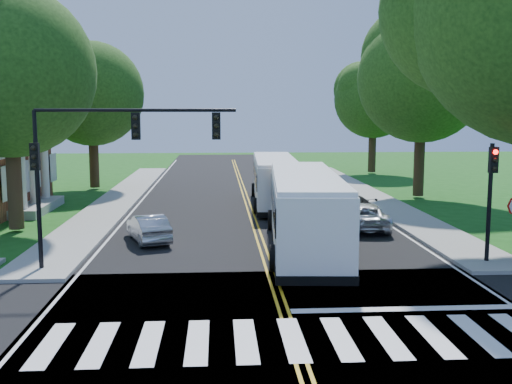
{
  "coord_description": "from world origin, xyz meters",
  "views": [
    {
      "loc": [
        -1.86,
        -14.85,
        5.68
      ],
      "look_at": [
        -0.28,
        9.67,
        2.4
      ],
      "focal_mm": 42.0,
      "sensor_mm": 36.0,
      "label": 1
    }
  ],
  "objects": [
    {
      "name": "stop_bar",
      "position": [
        3.5,
        1.6,
        0.02
      ],
      "size": [
        6.6,
        0.4,
        0.01
      ],
      "primitive_type": "cube",
      "color": "silver",
      "rests_on": "road"
    },
    {
      "name": "sidewalk_ne",
      "position": [
        8.3,
        25.0,
        0.07
      ],
      "size": [
        2.6,
        40.0,
        0.15
      ],
      "primitive_type": "cube",
      "color": "gray",
      "rests_on": "ground"
    },
    {
      "name": "signal_ne",
      "position": [
        8.2,
        6.44,
        2.96
      ],
      "size": [
        0.3,
        0.46,
        4.4
      ],
      "color": "black",
      "rests_on": "ground"
    },
    {
      "name": "suv",
      "position": [
        5.26,
        13.58,
        0.65
      ],
      "size": [
        2.63,
        4.82,
        1.28
      ],
      "primitive_type": "imported",
      "rotation": [
        0.0,
        0.0,
        3.03
      ],
      "color": "silver",
      "rests_on": "road"
    },
    {
      "name": "sidewalk_nw",
      "position": [
        -8.3,
        25.0,
        0.07
      ],
      "size": [
        2.6,
        40.0,
        0.15
      ],
      "primitive_type": "cube",
      "color": "gray",
      "rests_on": "ground"
    },
    {
      "name": "cross_road",
      "position": [
        0.0,
        0.0,
        0.01
      ],
      "size": [
        60.0,
        12.0,
        0.01
      ],
      "primitive_type": "cube",
      "color": "black",
      "rests_on": "ground"
    },
    {
      "name": "tree_east_far",
      "position": [
        12.5,
        40.0,
        6.86
      ],
      "size": [
        7.2,
        7.2,
        10.34
      ],
      "color": "black",
      "rests_on": "ground"
    },
    {
      "name": "dark_sedan",
      "position": [
        5.25,
        17.68,
        0.59
      ],
      "size": [
        2.95,
        4.29,
        1.15
      ],
      "primitive_type": "imported",
      "rotation": [
        0.0,
        0.0,
        3.51
      ],
      "color": "black",
      "rests_on": "road"
    },
    {
      "name": "bus_lead",
      "position": [
        1.73,
        9.53,
        1.68
      ],
      "size": [
        3.64,
        12.39,
        3.16
      ],
      "rotation": [
        0.0,
        0.0,
        3.07
      ],
      "color": "white",
      "rests_on": "road"
    },
    {
      "name": "ground",
      "position": [
        0.0,
        0.0,
        0.0
      ],
      "size": [
        140.0,
        140.0,
        0.0
      ],
      "primitive_type": "plane",
      "color": "#174E13",
      "rests_on": "ground"
    },
    {
      "name": "edge_line_e",
      "position": [
        6.8,
        22.0,
        0.01
      ],
      "size": [
        0.12,
        70.0,
        0.01
      ],
      "primitive_type": "cube",
      "color": "silver",
      "rests_on": "road"
    },
    {
      "name": "tree_east_mid",
      "position": [
        11.5,
        24.0,
        7.86
      ],
      "size": [
        8.4,
        8.4,
        11.93
      ],
      "color": "black",
      "rests_on": "ground"
    },
    {
      "name": "signal_nw",
      "position": [
        -5.86,
        6.43,
        4.38
      ],
      "size": [
        7.15,
        0.46,
        5.66
      ],
      "color": "black",
      "rests_on": "ground"
    },
    {
      "name": "road",
      "position": [
        0.0,
        18.0,
        0.01
      ],
      "size": [
        14.0,
        96.0,
        0.01
      ],
      "primitive_type": "cube",
      "color": "black",
      "rests_on": "ground"
    },
    {
      "name": "tree_west_near",
      "position": [
        -11.5,
        14.0,
        7.53
      ],
      "size": [
        8.0,
        8.0,
        11.4
      ],
      "color": "black",
      "rests_on": "ground"
    },
    {
      "name": "edge_line_w",
      "position": [
        -6.8,
        22.0,
        0.01
      ],
      "size": [
        0.12,
        70.0,
        0.01
      ],
      "primitive_type": "cube",
      "color": "silver",
      "rests_on": "road"
    },
    {
      "name": "bus_follow",
      "position": [
        1.64,
        21.62,
        1.55
      ],
      "size": [
        3.09,
        11.35,
        2.91
      ],
      "rotation": [
        0.0,
        0.0,
        3.1
      ],
      "color": "white",
      "rests_on": "road"
    },
    {
      "name": "tree_west_far",
      "position": [
        -11.0,
        30.0,
        7.0
      ],
      "size": [
        7.6,
        7.6,
        10.67
      ],
      "color": "black",
      "rests_on": "ground"
    },
    {
      "name": "hatchback",
      "position": [
        -4.93,
        11.27,
        0.62
      ],
      "size": [
        2.41,
        3.91,
        1.22
      ],
      "primitive_type": "imported",
      "rotation": [
        0.0,
        0.0,
        3.47
      ],
      "color": "#A5A7AC",
      "rests_on": "road"
    },
    {
      "name": "center_line",
      "position": [
        0.0,
        22.0,
        0.01
      ],
      "size": [
        0.36,
        70.0,
        0.01
      ],
      "primitive_type": "cube",
      "color": "gold",
      "rests_on": "road"
    },
    {
      "name": "crosswalk",
      "position": [
        0.0,
        -0.5,
        0.02
      ],
      "size": [
        12.6,
        3.0,
        0.01
      ],
      "primitive_type": "cube",
      "color": "silver",
      "rests_on": "road"
    }
  ]
}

